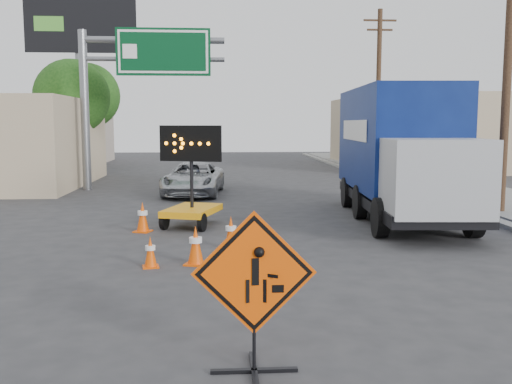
{
  "coord_description": "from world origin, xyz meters",
  "views": [
    {
      "loc": [
        -0.88,
        -7.11,
        2.89
      ],
      "look_at": [
        -0.14,
        3.51,
        1.6
      ],
      "focal_mm": 40.0,
      "sensor_mm": 36.0,
      "label": 1
    }
  ],
  "objects": [
    {
      "name": "ground",
      "position": [
        0.0,
        0.0,
        0.0
      ],
      "size": [
        100.0,
        100.0,
        0.0
      ],
      "primitive_type": "plane",
      "color": "#2D2D30",
      "rests_on": "ground"
    },
    {
      "name": "curb_right",
      "position": [
        7.2,
        15.0,
        0.06
      ],
      "size": [
        0.4,
        60.0,
        0.12
      ],
      "primitive_type": "cube",
      "color": "gray",
      "rests_on": "ground"
    },
    {
      "name": "sidewalk_right",
      "position": [
        9.5,
        15.0,
        0.07
      ],
      "size": [
        4.0,
        60.0,
        0.15
      ],
      "primitive_type": "cube",
      "color": "gray",
      "rests_on": "ground"
    },
    {
      "name": "storefront_left_far",
      "position": [
        -15.0,
        34.0,
        2.2
      ],
      "size": [
        12.0,
        10.0,
        4.4
      ],
      "primitive_type": "cube",
      "color": "#A19286",
      "rests_on": "ground"
    },
    {
      "name": "building_right_far",
      "position": [
        13.0,
        30.0,
        2.3
      ],
      "size": [
        10.0,
        14.0,
        4.6
      ],
      "primitive_type": "cube",
      "color": "tan",
      "rests_on": "ground"
    },
    {
      "name": "highway_gantry",
      "position": [
        -4.43,
        17.96,
        5.07
      ],
      "size": [
        6.18,
        0.38,
        6.9
      ],
      "color": "slate",
      "rests_on": "ground"
    },
    {
      "name": "billboard",
      "position": [
        -8.35,
        25.87,
        7.35
      ],
      "size": [
        6.1,
        0.54,
        9.85
      ],
      "color": "slate",
      "rests_on": "ground"
    },
    {
      "name": "utility_pole_near",
      "position": [
        8.0,
        10.0,
        4.68
      ],
      "size": [
        1.8,
        0.26,
        9.0
      ],
      "color": "#4D3421",
      "rests_on": "ground"
    },
    {
      "name": "utility_pole_far",
      "position": [
        8.0,
        24.0,
        4.68
      ],
      "size": [
        1.8,
        0.26,
        9.0
      ],
      "color": "#4D3421",
      "rests_on": "ground"
    },
    {
      "name": "tree_left_near",
      "position": [
        -8.0,
        22.0,
        4.16
      ],
      "size": [
        3.71,
        3.71,
        6.03
      ],
      "color": "#4D3421",
      "rests_on": "ground"
    },
    {
      "name": "tree_left_far",
      "position": [
        -9.0,
        30.0,
        4.6
      ],
      "size": [
        4.1,
        4.1,
        6.66
      ],
      "color": "#4D3421",
      "rests_on": "ground"
    },
    {
      "name": "construction_sign",
      "position": [
        -0.46,
        -0.79,
        1.0
      ],
      "size": [
        1.44,
        1.02,
        1.91
      ],
      "rotation": [
        0.0,
        0.0,
        -0.0
      ],
      "color": "black",
      "rests_on": "ground"
    },
    {
      "name": "arrow_board",
      "position": [
        -1.58,
        8.81,
        0.64
      ],
      "size": [
        1.75,
        2.25,
        2.82
      ],
      "rotation": [
        0.0,
        0.0,
        -0.32
      ],
      "color": "orange",
      "rests_on": "ground"
    },
    {
      "name": "pickup_truck",
      "position": [
        -1.82,
        15.98,
        0.65
      ],
      "size": [
        2.61,
        4.87,
        1.3
      ],
      "primitive_type": "imported",
      "rotation": [
        0.0,
        0.0,
        -0.1
      ],
      "color": "#B0B3B7",
      "rests_on": "ground"
    },
    {
      "name": "box_truck",
      "position": [
        4.61,
        9.6,
        1.79
      ],
      "size": [
        3.12,
        8.47,
        3.95
      ],
      "rotation": [
        0.0,
        0.0,
        -0.07
      ],
      "color": "black",
      "rests_on": "ground"
    },
    {
      "name": "cone_a",
      "position": [
        -1.32,
        4.38,
        0.4
      ],
      "size": [
        0.52,
        0.52,
        0.81
      ],
      "rotation": [
        0.0,
        0.0,
        -0.31
      ],
      "color": "#E94B04",
      "rests_on": "ground"
    },
    {
      "name": "cone_b",
      "position": [
        -2.22,
        4.22,
        0.32
      ],
      "size": [
        0.37,
        0.37,
        0.63
      ],
      "rotation": [
        0.0,
        0.0,
        0.17
      ],
      "color": "#E94B04",
      "rests_on": "ground"
    },
    {
      "name": "cone_c",
      "position": [
        -0.56,
        5.81,
        0.38
      ],
      "size": [
        0.42,
        0.42,
        0.76
      ],
      "rotation": [
        0.0,
        0.0,
        0.1
      ],
      "color": "#E94B04",
      "rests_on": "ground"
    },
    {
      "name": "cone_d",
      "position": [
        -2.86,
        8.04,
        0.4
      ],
      "size": [
        0.53,
        0.53,
        0.81
      ],
      "rotation": [
        0.0,
        0.0,
        -0.36
      ],
      "color": "#E94B04",
      "rests_on": "ground"
    }
  ]
}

